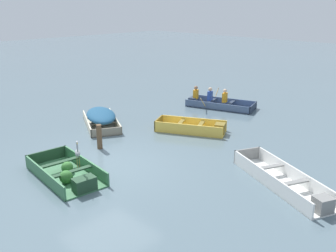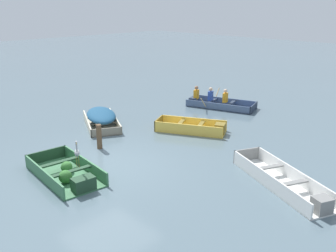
# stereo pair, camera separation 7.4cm
# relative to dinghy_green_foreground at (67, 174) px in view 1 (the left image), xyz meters

# --- Properties ---
(ground_plane) EXTENTS (80.00, 80.00, 0.00)m
(ground_plane) POSITION_rel_dinghy_green_foreground_xyz_m (0.09, 1.27, -0.15)
(ground_plane) COLOR slate
(dinghy_green_foreground) EXTENTS (2.75, 1.53, 0.40)m
(dinghy_green_foreground) POSITION_rel_dinghy_green_foreground_xyz_m (0.00, 0.00, 0.00)
(dinghy_green_foreground) COLOR #387047
(dinghy_green_foreground) RESTS_ON ground
(skiff_yellow_near_moored) EXTENTS (2.76, 2.05, 0.41)m
(skiff_yellow_near_moored) POSITION_rel_dinghy_green_foreground_xyz_m (-0.13, 5.52, -0.00)
(skiff_yellow_near_moored) COLOR #E5BC47
(skiff_yellow_near_moored) RESTS_ON ground
(skiff_white_mid_moored) EXTENTS (3.49, 2.24, 0.42)m
(skiff_white_mid_moored) POSITION_rel_dinghy_green_foreground_xyz_m (4.56, 3.81, -0.00)
(skiff_white_mid_moored) COLOR white
(skiff_white_mid_moored) RESTS_ON ground
(skiff_cream_far_moored) EXTENTS (2.93, 2.27, 0.63)m
(skiff_cream_far_moored) POSITION_rel_dinghy_green_foreground_xyz_m (-3.25, 3.47, 0.20)
(skiff_cream_far_moored) COLOR beige
(skiff_cream_far_moored) RESTS_ON ground
(rowboat_slate_blue_with_crew) EXTENTS (3.33, 2.37, 0.90)m
(rowboat_slate_blue_with_crew) POSITION_rel_dinghy_green_foreground_xyz_m (-1.74, 8.97, 0.04)
(rowboat_slate_blue_with_crew) COLOR #475B7F
(rowboat_slate_blue_with_crew) RESTS_ON ground
(heron_on_dinghy) EXTENTS (0.43, 0.29, 0.84)m
(heron_on_dinghy) POSITION_rel_dinghy_green_foreground_xyz_m (0.39, 0.14, 0.72)
(heron_on_dinghy) COLOR olive
(heron_on_dinghy) RESTS_ON dinghy_green_foreground
(mooring_post) EXTENTS (0.18, 0.18, 0.84)m
(mooring_post) POSITION_rel_dinghy_green_foreground_xyz_m (-1.24, 1.97, 0.27)
(mooring_post) COLOR brown
(mooring_post) RESTS_ON ground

